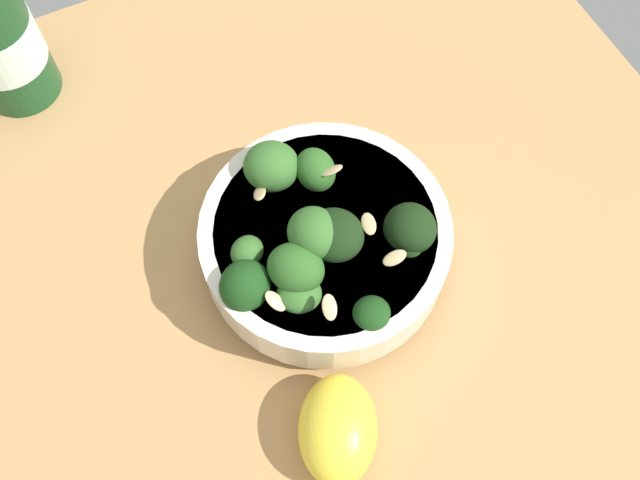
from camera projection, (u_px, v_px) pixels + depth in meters
ground_plane at (321, 260)px, 58.69cm from camera, size 67.53×67.53×3.08cm
bowl_of_broccoli at (318, 241)px, 53.33cm from camera, size 18.92×18.70×9.97cm
lemon_wedge at (338, 429)px, 48.98cm from camera, size 9.32×8.40×4.61cm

